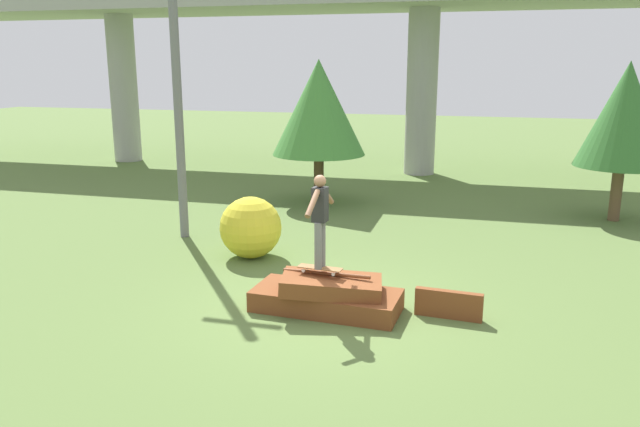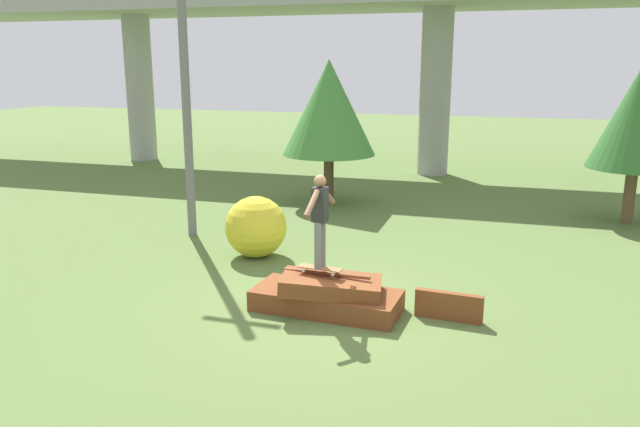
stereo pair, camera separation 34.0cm
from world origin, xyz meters
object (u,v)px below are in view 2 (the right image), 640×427
(tree_behind_left, at_px, (329,108))
(utility_pole, at_px, (185,76))
(skater, at_px, (320,215))
(bush_yellow_flowering, at_px, (256,227))
(tree_behind_right, at_px, (639,116))
(skateboard, at_px, (320,268))

(tree_behind_left, bearing_deg, utility_pole, -116.61)
(skater, xyz_separation_m, bush_yellow_flowering, (-2.15, 2.44, -0.98))
(tree_behind_right, bearing_deg, utility_pole, -156.84)
(skater, relative_size, tree_behind_left, 0.37)
(bush_yellow_flowering, bearing_deg, skater, -48.51)
(skater, height_order, tree_behind_left, tree_behind_left)
(utility_pole, height_order, tree_behind_right, utility_pole)
(utility_pole, bearing_deg, tree_behind_left, 63.39)
(skater, bearing_deg, skateboard, 0.00)
(utility_pole, distance_m, tree_behind_left, 4.83)
(skater, relative_size, tree_behind_right, 0.38)
(skater, height_order, tree_behind_right, tree_behind_right)
(utility_pole, xyz_separation_m, tree_behind_right, (10.03, 4.29, -0.99))
(skateboard, relative_size, tree_behind_left, 0.18)
(skater, distance_m, bush_yellow_flowering, 3.40)
(skater, height_order, utility_pole, utility_pole)
(tree_behind_left, distance_m, tree_behind_right, 7.91)
(tree_behind_left, bearing_deg, skateboard, -74.61)
(tree_behind_right, distance_m, bush_yellow_flowering, 9.81)
(skateboard, bearing_deg, skater, 180.00)
(skateboard, height_order, utility_pole, utility_pole)
(tree_behind_left, height_order, bush_yellow_flowering, tree_behind_left)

